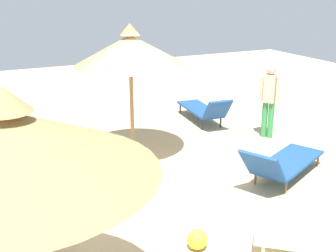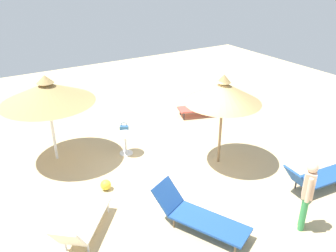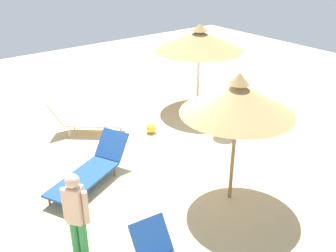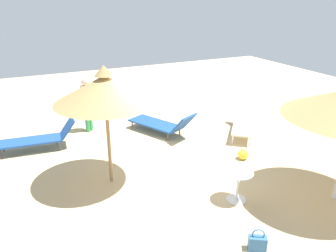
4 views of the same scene
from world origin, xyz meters
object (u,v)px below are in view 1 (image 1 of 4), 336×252
(parasol_umbrella_near_right, at_px, (8,143))
(lounge_chair_far_right, at_px, (204,109))
(parasol_umbrella_edge, at_px, (130,50))
(side_table_round, at_px, (66,200))
(beach_ball, at_px, (197,240))
(person_standing_near_left, at_px, (269,97))
(lounge_chair_center, at_px, (282,163))

(parasol_umbrella_near_right, distance_m, lounge_chair_far_right, 7.55)
(parasol_umbrella_near_right, height_order, parasol_umbrella_edge, parasol_umbrella_edge)
(side_table_round, bearing_deg, beach_ball, -131.20)
(parasol_umbrella_edge, bearing_deg, person_standing_near_left, -94.17)
(person_standing_near_left, distance_m, beach_ball, 4.86)
(lounge_chair_far_right, relative_size, beach_ball, 7.62)
(side_table_round, bearing_deg, parasol_umbrella_near_right, 156.81)
(parasol_umbrella_near_right, xyz_separation_m, person_standing_near_left, (3.80, -5.86, -1.15))
(side_table_round, bearing_deg, parasol_umbrella_edge, -41.04)
(lounge_chair_center, relative_size, beach_ball, 8.21)
(lounge_chair_far_right, height_order, person_standing_near_left, person_standing_near_left)
(parasol_umbrella_edge, bearing_deg, lounge_chair_center, -138.01)
(parasol_umbrella_near_right, distance_m, beach_ball, 3.05)
(parasol_umbrella_near_right, xyz_separation_m, lounge_chair_center, (1.83, -4.64, -1.76))
(side_table_round, bearing_deg, lounge_chair_center, -91.06)
(parasol_umbrella_edge, height_order, side_table_round, parasol_umbrella_edge)
(parasol_umbrella_edge, relative_size, side_table_round, 4.01)
(parasol_umbrella_near_right, height_order, person_standing_near_left, parasol_umbrella_near_right)
(lounge_chair_far_right, relative_size, lounge_chair_center, 0.93)
(lounge_chair_far_right, height_order, lounge_chair_center, lounge_chair_far_right)
(parasol_umbrella_edge, xyz_separation_m, beach_ball, (-3.38, 0.42, -2.03))
(parasol_umbrella_edge, relative_size, lounge_chair_center, 1.17)
(side_table_round, bearing_deg, lounge_chair_far_right, -51.38)
(parasol_umbrella_edge, xyz_separation_m, lounge_chair_center, (-2.20, -1.98, -1.83))
(lounge_chair_far_right, bearing_deg, lounge_chair_center, 172.92)
(side_table_round, distance_m, beach_ball, 1.93)
(lounge_chair_center, height_order, beach_ball, lounge_chair_center)
(lounge_chair_far_right, xyz_separation_m, side_table_round, (-3.40, 4.26, 0.09))
(parasol_umbrella_near_right, height_order, lounge_chair_far_right, parasol_umbrella_near_right)
(parasol_umbrella_edge, distance_m, beach_ball, 3.97)
(person_standing_near_left, relative_size, beach_ball, 6.09)
(parasol_umbrella_edge, height_order, beach_ball, parasol_umbrella_edge)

